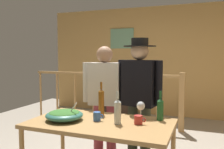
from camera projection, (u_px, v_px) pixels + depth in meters
name	position (u px, v px, depth m)	size (l,w,h in m)	color
back_wall	(158.00, 61.00, 5.81)	(5.57, 0.10, 2.59)	tan
framed_picture	(122.00, 39.00, 6.03)	(0.60, 0.03, 0.49)	#71A380
stair_railing	(124.00, 92.00, 4.94)	(3.30, 0.10, 1.12)	#B2844C
tv_console	(115.00, 104.00, 5.92)	(0.90, 0.40, 0.48)	#38281E
flat_screen_tv	(114.00, 83.00, 5.85)	(0.67, 0.12, 0.48)	black
serving_table	(100.00, 128.00, 2.54)	(1.50, 0.83, 0.76)	#B2844C
salad_bowl	(64.00, 115.00, 2.59)	(0.40, 0.40, 0.20)	#337060
wine_glass	(141.00, 107.00, 2.63)	(0.09, 0.09, 0.19)	silver
wine_bottle_clear	(118.00, 111.00, 2.44)	(0.07, 0.07, 0.33)	silver
wine_bottle_green	(160.00, 109.00, 2.58)	(0.07, 0.07, 0.32)	#1E5628
wine_bottle_amber	(101.00, 101.00, 2.80)	(0.07, 0.07, 0.39)	brown
mug_red	(138.00, 120.00, 2.45)	(0.12, 0.09, 0.09)	#B7332D
mug_blue	(97.00, 116.00, 2.57)	(0.12, 0.08, 0.09)	#3866B2
person_standing_left	(105.00, 94.00, 3.24)	(0.59, 0.29, 1.57)	#9E3842
person_standing_right	(139.00, 91.00, 3.06)	(0.60, 0.40, 1.66)	#2D3323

